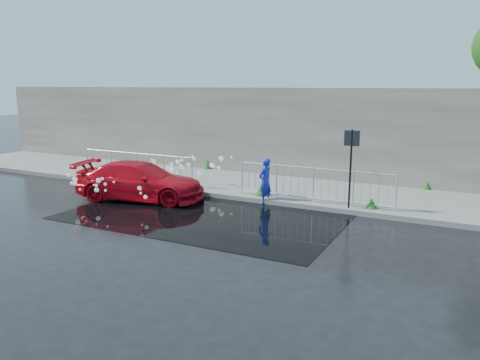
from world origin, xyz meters
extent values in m
plane|color=black|center=(0.00, 0.00, 0.00)|extent=(90.00, 90.00, 0.00)
cube|color=slate|center=(0.00, 5.00, 0.07)|extent=(30.00, 4.00, 0.15)
cube|color=slate|center=(0.00, 3.00, 0.08)|extent=(30.00, 0.25, 0.16)
cube|color=#5E594F|center=(0.00, 7.20, 1.90)|extent=(30.00, 0.60, 3.50)
cube|color=black|center=(0.50, 1.00, 0.01)|extent=(8.00, 5.00, 0.01)
cylinder|color=black|center=(4.20, 3.10, 1.25)|extent=(0.06, 0.06, 2.50)
cube|color=black|center=(4.20, 3.10, 2.25)|extent=(0.45, 0.04, 0.45)
cylinder|color=silver|center=(-6.50, 3.35, 0.70)|extent=(0.05, 0.05, 1.10)
cylinder|color=silver|center=(-1.50, 3.35, 0.70)|extent=(0.05, 0.05, 1.10)
cylinder|color=silver|center=(-4.00, 3.35, 1.22)|extent=(5.00, 0.04, 0.04)
cylinder|color=silver|center=(-4.00, 3.35, 0.27)|extent=(5.00, 0.04, 0.04)
cylinder|color=silver|center=(0.50, 3.35, 0.70)|extent=(0.05, 0.05, 1.10)
cylinder|color=silver|center=(5.50, 3.35, 0.70)|extent=(0.05, 0.05, 1.10)
cylinder|color=silver|center=(3.00, 3.35, 1.22)|extent=(5.00, 0.04, 0.04)
cylinder|color=silver|center=(3.00, 3.35, 0.27)|extent=(5.00, 0.04, 0.04)
cone|color=#1E4C14|center=(-5.80, 3.40, 0.32)|extent=(0.40, 0.40, 0.34)
cone|color=#1E4C14|center=(-2.00, 3.40, 0.32)|extent=(0.36, 0.36, 0.34)
cone|color=#1E4C14|center=(1.20, 3.40, 0.36)|extent=(0.44, 0.44, 0.43)
cone|color=#1E4C14|center=(4.80, 3.40, 0.31)|extent=(0.38, 0.38, 0.31)
cone|color=#1E4C14|center=(-3.00, 6.90, 0.34)|extent=(0.42, 0.42, 0.39)
cone|color=#1E4C14|center=(6.00, 6.90, 0.29)|extent=(0.34, 0.34, 0.27)
sphere|color=white|center=(-3.51, 3.17, 0.46)|extent=(0.09, 0.09, 0.09)
sphere|color=white|center=(-2.19, 3.70, 0.78)|extent=(0.16, 0.16, 0.16)
sphere|color=white|center=(-2.68, 4.44, 0.91)|extent=(0.12, 0.12, 0.12)
sphere|color=white|center=(-1.12, 3.04, 0.39)|extent=(0.15, 0.15, 0.15)
sphere|color=white|center=(-1.21, 4.23, 0.86)|extent=(0.18, 0.18, 0.18)
sphere|color=white|center=(-2.40, 3.40, 0.81)|extent=(0.08, 0.08, 0.08)
sphere|color=white|center=(-1.86, 2.45, 0.20)|extent=(0.16, 0.16, 0.16)
sphere|color=white|center=(-3.72, 4.03, 0.84)|extent=(0.17, 0.17, 0.17)
sphere|color=white|center=(-3.02, 3.63, 0.66)|extent=(0.13, 0.13, 0.13)
sphere|color=white|center=(-3.28, 2.79, 0.31)|extent=(0.09, 0.09, 0.09)
sphere|color=white|center=(-3.64, 2.39, 0.22)|extent=(0.09, 0.09, 0.09)
sphere|color=white|center=(-2.11, 2.64, 0.31)|extent=(0.08, 0.08, 0.08)
sphere|color=white|center=(-2.37, 4.83, 0.93)|extent=(0.15, 0.15, 0.15)
sphere|color=white|center=(-0.91, 2.65, 0.29)|extent=(0.09, 0.09, 0.09)
sphere|color=white|center=(-0.82, 4.07, 0.82)|extent=(0.13, 0.13, 0.13)
sphere|color=white|center=(-1.44, 2.63, 0.20)|extent=(0.10, 0.10, 0.10)
sphere|color=white|center=(-0.67, 4.77, 1.11)|extent=(0.09, 0.09, 0.09)
sphere|color=white|center=(-2.91, 4.06, 0.79)|extent=(0.14, 0.14, 0.14)
sphere|color=white|center=(-2.25, 3.43, 0.57)|extent=(0.18, 0.18, 0.18)
sphere|color=white|center=(-3.46, 3.03, 0.49)|extent=(0.17, 0.17, 0.17)
sphere|color=white|center=(-3.84, 4.09, 0.89)|extent=(0.08, 0.08, 0.08)
sphere|color=white|center=(-2.48, 4.04, 0.78)|extent=(0.08, 0.08, 0.08)
sphere|color=white|center=(-2.74, 4.26, 0.86)|extent=(0.17, 0.17, 0.17)
sphere|color=white|center=(-2.34, 3.29, 0.73)|extent=(0.16, 0.16, 0.16)
sphere|color=white|center=(-2.74, 3.67, 0.71)|extent=(0.18, 0.18, 0.18)
sphere|color=white|center=(-0.82, 3.51, 0.67)|extent=(0.09, 0.09, 0.09)
sphere|color=white|center=(-2.45, 4.84, 1.03)|extent=(0.09, 0.09, 0.09)
sphere|color=white|center=(-1.29, 3.48, 0.66)|extent=(0.17, 0.17, 0.17)
sphere|color=white|center=(-0.95, 4.50, 1.08)|extent=(0.18, 0.18, 0.18)
sphere|color=white|center=(-1.12, 4.21, 0.83)|extent=(0.14, 0.14, 0.14)
sphere|color=white|center=(-2.21, 3.70, 0.85)|extent=(0.08, 0.08, 0.08)
sphere|color=white|center=(-3.22, 3.08, 0.57)|extent=(0.12, 0.12, 0.12)
sphere|color=white|center=(-1.90, 3.75, 0.89)|extent=(0.13, 0.13, 0.13)
sphere|color=white|center=(-1.45, 3.11, 0.49)|extent=(0.12, 0.12, 0.12)
sphere|color=white|center=(-2.31, 2.82, 0.37)|extent=(0.13, 0.13, 0.13)
sphere|color=white|center=(-3.69, 0.17, 0.49)|extent=(0.07, 0.07, 0.07)
sphere|color=white|center=(-2.21, -0.26, 0.90)|extent=(0.09, 0.09, 0.09)
sphere|color=white|center=(-3.23, 0.42, 0.48)|extent=(0.15, 0.15, 0.15)
sphere|color=white|center=(-2.13, 0.03, 0.92)|extent=(0.06, 0.06, 0.06)
sphere|color=white|center=(-2.59, -0.22, 0.82)|extent=(0.09, 0.09, 0.09)
sphere|color=white|center=(-2.37, -0.35, 1.01)|extent=(0.15, 0.15, 0.15)
sphere|color=white|center=(-1.59, 0.58, 0.51)|extent=(0.08, 0.08, 0.08)
sphere|color=white|center=(-3.50, -0.42, 1.08)|extent=(0.11, 0.11, 0.11)
sphere|color=white|center=(-4.05, 0.33, 0.76)|extent=(0.17, 0.17, 0.17)
sphere|color=white|center=(-2.17, -0.40, 1.09)|extent=(0.09, 0.09, 0.09)
sphere|color=white|center=(-1.23, 0.36, 0.48)|extent=(0.12, 0.12, 0.12)
sphere|color=white|center=(-3.23, 0.32, 0.66)|extent=(0.06, 0.06, 0.06)
sphere|color=white|center=(-1.36, 0.26, 0.76)|extent=(0.13, 0.13, 0.13)
sphere|color=white|center=(-3.85, 0.00, 0.72)|extent=(0.11, 0.11, 0.11)
sphere|color=white|center=(-3.98, 0.26, 0.64)|extent=(0.14, 0.14, 0.14)
sphere|color=white|center=(-2.59, 0.13, 0.59)|extent=(0.08, 0.08, 0.08)
imported|color=red|center=(-2.42, 1.60, 0.63)|extent=(4.61, 2.65, 1.26)
imported|color=#2230AE|center=(1.50, 3.00, 0.74)|extent=(0.47, 0.61, 1.48)
camera|label=1|loc=(7.47, -10.43, 3.80)|focal=35.00mm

